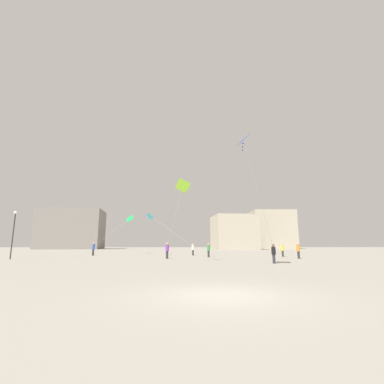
# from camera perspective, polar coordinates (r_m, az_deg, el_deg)

# --- Properties ---
(ground_plane) EXTENTS (300.00, 300.00, 0.00)m
(ground_plane) POSITION_cam_1_polar(r_m,az_deg,el_deg) (9.24, 5.98, -20.47)
(ground_plane) COLOR #9E9689
(person_in_green) EXTENTS (0.37, 0.37, 1.72)m
(person_in_green) POSITION_cam_1_polar(r_m,az_deg,el_deg) (34.99, 3.43, -11.78)
(person_in_green) COLOR #2D2D33
(person_in_green) RESTS_ON ground_plane
(person_in_purple) EXTENTS (0.39, 0.39, 1.77)m
(person_in_purple) POSITION_cam_1_polar(r_m,az_deg,el_deg) (31.62, -5.16, -11.81)
(person_in_purple) COLOR #2D2D33
(person_in_purple) RESTS_ON ground_plane
(person_in_orange) EXTENTS (0.38, 0.38, 1.74)m
(person_in_orange) POSITION_cam_1_polar(r_m,az_deg,el_deg) (33.86, 21.11, -11.10)
(person_in_orange) COLOR #2D2D33
(person_in_orange) RESTS_ON ground_plane
(person_in_white) EXTENTS (0.37, 0.37, 1.69)m
(person_in_white) POSITION_cam_1_polar(r_m,az_deg,el_deg) (40.57, 0.19, -11.68)
(person_in_white) COLOR #2D2D33
(person_in_white) RESTS_ON ground_plane
(person_in_blue) EXTENTS (0.40, 0.40, 1.84)m
(person_in_blue) POSITION_cam_1_polar(r_m,az_deg,el_deg) (42.44, -19.73, -10.91)
(person_in_blue) COLOR #2D2D33
(person_in_blue) RESTS_ON ground_plane
(person_in_yellow) EXTENTS (0.36, 0.36, 1.67)m
(person_in_yellow) POSITION_cam_1_polar(r_m,az_deg,el_deg) (38.36, 18.20, -11.22)
(person_in_yellow) COLOR #2D2D33
(person_in_yellow) RESTS_ON ground_plane
(person_in_black) EXTENTS (0.35, 0.35, 1.60)m
(person_in_black) POSITION_cam_1_polar(r_m,az_deg,el_deg) (24.65, 16.52, -11.94)
(person_in_black) COLOR #2D2D33
(person_in_black) RESTS_ON ground_plane
(kite_emerald_delta) EXTENTS (4.68, 6.78, 5.00)m
(kite_emerald_delta) POSITION_cam_1_polar(r_m,az_deg,el_deg) (47.55, -12.86, -5.45)
(kite_emerald_delta) COLOR green
(kite_cyan_delta) EXTENTS (6.82, 1.59, 4.78)m
(kite_cyan_delta) POSITION_cam_1_polar(r_m,az_deg,el_deg) (41.38, -8.53, -5.06)
(kite_cyan_delta) COLOR #1EB2C6
(kite_cobalt_delta) EXTENTS (4.01, 5.76, 8.03)m
(kite_cobalt_delta) POSITION_cam_1_polar(r_m,az_deg,el_deg) (20.36, 10.58, 10.30)
(kite_cobalt_delta) COLOR blue
(kite_lime_delta) EXTENTS (2.30, 7.82, 6.02)m
(kite_lime_delta) POSITION_cam_1_polar(r_m,az_deg,el_deg) (25.23, -1.88, 1.11)
(kite_lime_delta) COLOR #8CD12D
(building_left_hall) EXTENTS (21.05, 15.52, 13.31)m
(building_left_hall) POSITION_cam_1_polar(r_m,az_deg,el_deg) (104.03, -23.55, -7.08)
(building_left_hall) COLOR gray
(building_left_hall) RESTS_ON ground_plane
(building_centre_hall) EXTENTS (13.39, 14.29, 10.57)m
(building_centre_hall) POSITION_cam_1_polar(r_m,az_deg,el_deg) (89.40, 8.62, -8.27)
(building_centre_hall) COLOR #B2A893
(building_centre_hall) RESTS_ON ground_plane
(building_right_hall) EXTENTS (15.80, 12.91, 14.03)m
(building_right_hall) POSITION_cam_1_polar(r_m,az_deg,el_deg) (109.28, 16.25, -7.49)
(building_right_hall) COLOR #B2A893
(building_right_hall) RESTS_ON ground_plane
(lamppost_east) EXTENTS (0.36, 0.36, 5.20)m
(lamppost_east) POSITION_cam_1_polar(r_m,az_deg,el_deg) (36.04, -32.91, -6.03)
(lamppost_east) COLOR #2D2D30
(lamppost_east) RESTS_ON ground_plane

